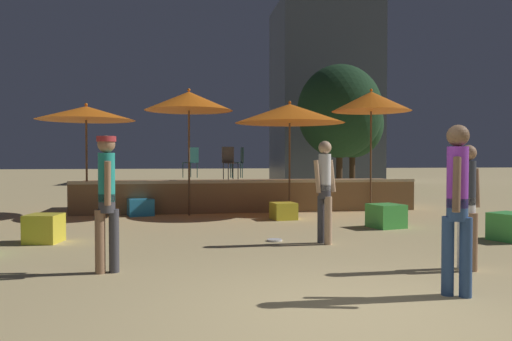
% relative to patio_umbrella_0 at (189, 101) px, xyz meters
% --- Properties ---
extents(ground_plane, '(120.00, 120.00, 0.00)m').
position_rel_patio_umbrella_0_xyz_m(ground_plane, '(1.42, -8.37, -2.91)').
color(ground_plane, tan).
extents(wooden_deck, '(9.33, 2.37, 0.88)m').
position_rel_patio_umbrella_0_xyz_m(wooden_deck, '(1.62, 1.49, -2.51)').
color(wooden_deck, olive).
rests_on(wooden_deck, ground).
extents(patio_umbrella_0, '(2.24, 2.24, 3.24)m').
position_rel_patio_umbrella_0_xyz_m(patio_umbrella_0, '(0.00, 0.00, 0.00)').
color(patio_umbrella_0, brown).
rests_on(patio_umbrella_0, ground).
extents(patio_umbrella_1, '(2.45, 2.45, 2.86)m').
position_rel_patio_umbrella_0_xyz_m(patio_umbrella_1, '(-2.58, 0.36, -0.31)').
color(patio_umbrella_1, brown).
rests_on(patio_umbrella_1, ground).
extents(patio_umbrella_2, '(2.15, 2.15, 3.36)m').
position_rel_patio_umbrella_0_xyz_m(patio_umbrella_2, '(4.94, 0.19, 0.10)').
color(patio_umbrella_2, brown).
rests_on(patio_umbrella_2, ground).
extents(patio_umbrella_3, '(2.89, 2.89, 2.97)m').
position_rel_patio_umbrella_0_xyz_m(patio_umbrella_3, '(2.63, 0.03, -0.27)').
color(patio_umbrella_3, brown).
rests_on(patio_umbrella_3, ground).
extents(cube_seat_0, '(0.74, 0.74, 0.43)m').
position_rel_patio_umbrella_0_xyz_m(cube_seat_0, '(-1.24, 0.20, -2.70)').
color(cube_seat_0, '#2D9EDB').
rests_on(cube_seat_0, ground).
extents(cube_seat_1, '(0.62, 0.62, 0.40)m').
position_rel_patio_umbrella_0_xyz_m(cube_seat_1, '(2.21, -1.18, -2.71)').
color(cube_seat_1, yellow).
rests_on(cube_seat_1, ground).
extents(cube_seat_2, '(0.77, 0.77, 0.49)m').
position_rel_patio_umbrella_0_xyz_m(cube_seat_2, '(4.07, -2.86, -2.66)').
color(cube_seat_2, '#4CC651').
rests_on(cube_seat_2, ground).
extents(cube_seat_3, '(0.64, 0.64, 0.50)m').
position_rel_patio_umbrella_0_xyz_m(cube_seat_3, '(-2.59, -3.70, -2.66)').
color(cube_seat_3, yellow).
rests_on(cube_seat_3, ground).
extents(cube_seat_5, '(0.80, 0.80, 0.49)m').
position_rel_patio_umbrella_0_xyz_m(cube_seat_5, '(5.61, -4.76, -2.66)').
color(cube_seat_5, '#4CC651').
rests_on(cube_seat_5, ground).
extents(person_0, '(0.48, 0.30, 1.77)m').
position_rel_patio_umbrella_0_xyz_m(person_0, '(2.21, -4.56, -1.94)').
color(person_0, tan).
rests_on(person_0, ground).
extents(person_1, '(0.49, 0.28, 1.65)m').
position_rel_patio_umbrella_0_xyz_m(person_1, '(3.51, -6.76, -2.03)').
color(person_1, '#997051').
rests_on(person_1, ground).
extents(person_2, '(0.30, 0.48, 1.77)m').
position_rel_patio_umbrella_0_xyz_m(person_2, '(-1.18, -6.22, -1.90)').
color(person_2, '#997051').
rests_on(person_2, ground).
extents(person_4, '(0.39, 0.53, 1.84)m').
position_rel_patio_umbrella_0_xyz_m(person_4, '(2.67, -7.90, -1.89)').
color(person_4, '#2D4C7F').
rests_on(person_4, ground).
extents(bistro_chair_0, '(0.40, 0.40, 0.90)m').
position_rel_patio_umbrella_0_xyz_m(bistro_chair_0, '(1.52, 1.83, -1.49)').
color(bistro_chair_0, '#1E4C47').
rests_on(bistro_chair_0, wooden_deck).
extents(bistro_chair_1, '(0.48, 0.48, 0.90)m').
position_rel_patio_umbrella_0_xyz_m(bistro_chair_1, '(0.13, 2.08, -1.49)').
color(bistro_chair_1, '#1E4C47').
rests_on(bistro_chair_1, wooden_deck).
extents(bistro_chair_2, '(0.44, 0.44, 0.90)m').
position_rel_patio_umbrella_0_xyz_m(bistro_chair_2, '(1.12, 0.92, -1.49)').
color(bistro_chair_2, '#47474C').
rests_on(bistro_chair_2, wooden_deck).
extents(frisbee_disc, '(0.27, 0.27, 0.03)m').
position_rel_patio_umbrella_0_xyz_m(frisbee_disc, '(1.42, -4.16, -2.89)').
color(frisbee_disc, white).
rests_on(frisbee_disc, ground).
extents(background_tree_0, '(2.94, 2.94, 4.70)m').
position_rel_patio_umbrella_0_xyz_m(background_tree_0, '(7.99, 10.15, 0.16)').
color(background_tree_0, '#3D2B1C').
rests_on(background_tree_0, ground).
extents(background_tree_1, '(3.72, 3.72, 5.54)m').
position_rel_patio_umbrella_0_xyz_m(background_tree_1, '(6.73, 8.27, 0.58)').
color(background_tree_1, '#3D2B1C').
rests_on(background_tree_1, ground).
extents(distant_building, '(6.00, 4.89, 10.67)m').
position_rel_patio_umbrella_0_xyz_m(distant_building, '(8.62, 16.94, 2.43)').
color(distant_building, '#4C5666').
rests_on(distant_building, ground).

